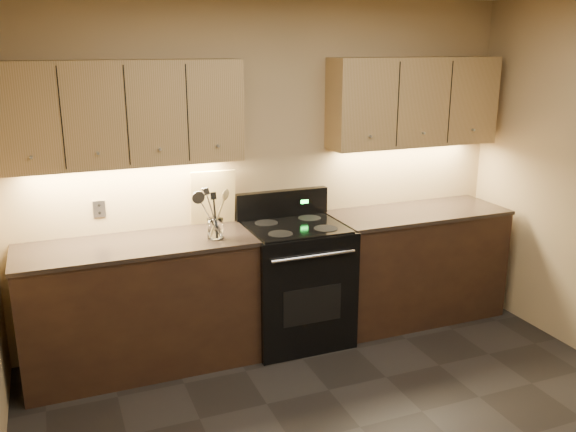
# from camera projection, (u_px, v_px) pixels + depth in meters

# --- Properties ---
(wall_back) EXTENTS (4.00, 0.04, 2.60)m
(wall_back) POSITION_uv_depth(u_px,v_px,m) (270.00, 170.00, 4.75)
(wall_back) COLOR tan
(wall_back) RESTS_ON ground
(counter_left) EXTENTS (1.62, 0.62, 0.93)m
(counter_left) POSITION_uv_depth(u_px,v_px,m) (140.00, 305.00, 4.31)
(counter_left) COLOR black
(counter_left) RESTS_ON ground
(counter_right) EXTENTS (1.46, 0.62, 0.93)m
(counter_right) POSITION_uv_depth(u_px,v_px,m) (415.00, 264.00, 5.13)
(counter_right) COLOR black
(counter_right) RESTS_ON ground
(stove) EXTENTS (0.76, 0.68, 1.14)m
(stove) POSITION_uv_depth(u_px,v_px,m) (295.00, 281.00, 4.71)
(stove) COLOR black
(stove) RESTS_ON ground
(upper_cab_left) EXTENTS (1.60, 0.30, 0.70)m
(upper_cab_left) POSITION_uv_depth(u_px,v_px,m) (124.00, 114.00, 4.08)
(upper_cab_left) COLOR tan
(upper_cab_left) RESTS_ON wall_back
(upper_cab_right) EXTENTS (1.44, 0.30, 0.70)m
(upper_cab_right) POSITION_uv_depth(u_px,v_px,m) (414.00, 102.00, 4.90)
(upper_cab_right) COLOR tan
(upper_cab_right) RESTS_ON wall_back
(outlet_plate) EXTENTS (0.08, 0.01, 0.12)m
(outlet_plate) POSITION_uv_depth(u_px,v_px,m) (99.00, 209.00, 4.32)
(outlet_plate) COLOR #B2B5BA
(outlet_plate) RESTS_ON wall_back
(utensil_crock) EXTENTS (0.13, 0.13, 0.14)m
(utensil_crock) POSITION_uv_depth(u_px,v_px,m) (215.00, 229.00, 4.28)
(utensil_crock) COLOR white
(utensil_crock) RESTS_ON counter_left
(cutting_board) EXTENTS (0.34, 0.13, 0.42)m
(cutting_board) POSITION_uv_depth(u_px,v_px,m) (213.00, 197.00, 4.57)
(cutting_board) COLOR #DDC377
(cutting_board) RESTS_ON counter_left
(wooden_spoon) EXTENTS (0.20, 0.11, 0.34)m
(wooden_spoon) POSITION_uv_depth(u_px,v_px,m) (210.00, 213.00, 4.22)
(wooden_spoon) COLOR #DDC377
(wooden_spoon) RESTS_ON utensil_crock
(black_turner) EXTENTS (0.10, 0.17, 0.34)m
(black_turner) POSITION_uv_depth(u_px,v_px,m) (216.00, 215.00, 4.22)
(black_turner) COLOR black
(black_turner) RESTS_ON utensil_crock
(steel_spatula) EXTENTS (0.20, 0.16, 0.41)m
(steel_spatula) POSITION_uv_depth(u_px,v_px,m) (218.00, 208.00, 4.27)
(steel_spatula) COLOR silver
(steel_spatula) RESTS_ON utensil_crock
(steel_skimmer) EXTENTS (0.24, 0.12, 0.37)m
(steel_skimmer) POSITION_uv_depth(u_px,v_px,m) (219.00, 211.00, 4.24)
(steel_skimmer) COLOR silver
(steel_skimmer) RESTS_ON utensil_crock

